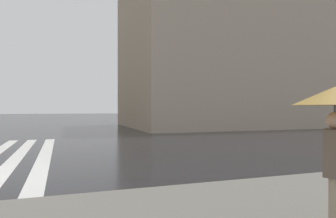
{
  "coord_description": "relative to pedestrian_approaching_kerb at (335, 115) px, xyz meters",
  "views": [
    {
      "loc": [
        -9.46,
        -2.68,
        1.88
      ],
      "look_at": [
        3.75,
        -7.31,
        1.86
      ],
      "focal_mm": 32.78,
      "sensor_mm": 36.0,
      "label": 1
    }
  ],
  "objects": [
    {
      "name": "haussmann_block_corner",
      "position": [
        26.14,
        -15.09,
        7.9
      ],
      "size": [
        14.36,
        24.03,
        19.8
      ],
      "color": "tan",
      "rests_on": "ground_plane"
    },
    {
      "name": "pedestrian_approaching_kerb",
      "position": [
        0.0,
        0.0,
        0.0
      ],
      "size": [
        1.05,
        1.05,
        2.01
      ],
      "color": "#6B5B4C",
      "rests_on": "sidewalk_pavement"
    }
  ]
}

